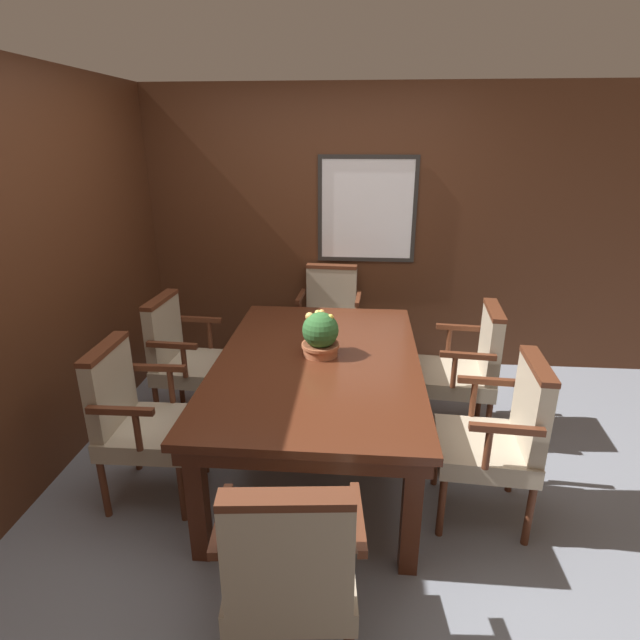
% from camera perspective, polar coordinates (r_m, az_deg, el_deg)
% --- Properties ---
extents(ground_plane, '(14.00, 14.00, 0.00)m').
position_cam_1_polar(ground_plane, '(3.29, -1.38, -17.83)').
color(ground_plane, gray).
extents(wall_back, '(7.20, 0.08, 2.45)m').
position_cam_1_polar(wall_back, '(4.51, 1.04, 10.04)').
color(wall_back, '#4C2816').
rests_on(wall_back, ground_plane).
extents(wall_left, '(0.06, 7.20, 2.45)m').
position_cam_1_polar(wall_left, '(3.31, -30.87, 3.22)').
color(wall_left, '#4C2816').
rests_on(wall_left, ground_plane).
extents(dining_table, '(1.25, 1.95, 0.73)m').
position_cam_1_polar(dining_table, '(3.14, -0.23, -5.88)').
color(dining_table, '#4C2314').
rests_on(dining_table, ground_plane).
extents(chair_head_far, '(0.56, 0.53, 0.96)m').
position_cam_1_polar(chair_head_far, '(4.44, 1.11, 0.46)').
color(chair_head_far, '#562B19').
rests_on(chair_head_far, ground_plane).
extents(chair_right_near, '(0.54, 0.56, 0.96)m').
position_cam_1_polar(chair_right_near, '(2.92, 19.92, -12.13)').
color(chair_right_near, '#562B19').
rests_on(chair_right_near, ground_plane).
extents(chair_left_far, '(0.54, 0.56, 0.96)m').
position_cam_1_polar(chair_left_far, '(3.80, -15.31, -3.85)').
color(chair_left_far, '#562B19').
rests_on(chair_left_far, ground_plane).
extents(chair_head_near, '(0.57, 0.55, 0.96)m').
position_cam_1_polar(chair_head_near, '(2.08, -3.39, -26.19)').
color(chair_head_near, '#562B19').
rests_on(chair_head_near, ground_plane).
extents(chair_left_near, '(0.52, 0.55, 0.96)m').
position_cam_1_polar(chair_left_near, '(3.09, -20.13, -10.27)').
color(chair_left_near, '#562B19').
rests_on(chair_left_near, ground_plane).
extents(chair_right_far, '(0.55, 0.57, 0.96)m').
position_cam_1_polar(chair_right_far, '(3.64, 16.47, -5.01)').
color(chair_right_far, '#562B19').
rests_on(chair_right_far, ground_plane).
extents(potted_plant, '(0.24, 0.24, 0.29)m').
position_cam_1_polar(potted_plant, '(3.11, 0.04, -1.70)').
color(potted_plant, '#B2603D').
rests_on(potted_plant, dining_table).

